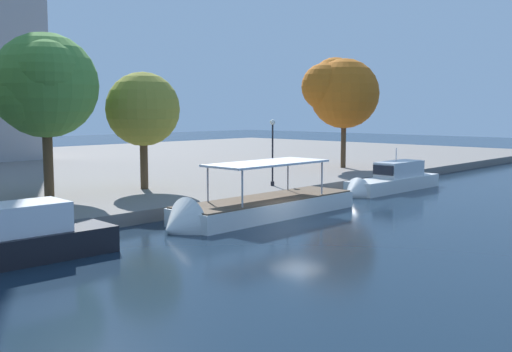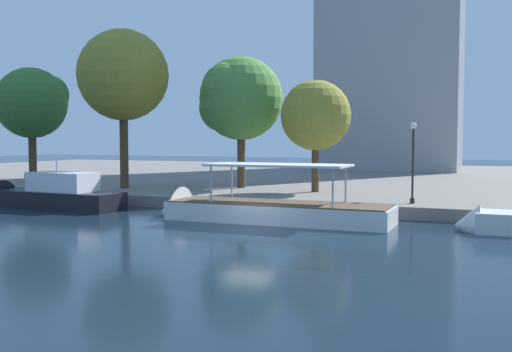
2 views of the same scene
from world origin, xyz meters
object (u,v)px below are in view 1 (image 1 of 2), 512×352
at_px(lamp_post, 273,147).
at_px(tree_0, 43,85).
at_px(tour_boat_1, 255,212).
at_px(mooring_bollard_0, 388,168).
at_px(tree_4, 339,90).
at_px(motor_yacht_2, 390,184).
at_px(tree_2, 142,108).

distance_m(lamp_post, tree_0, 15.66).
bearing_deg(tour_boat_1, mooring_bollard_0, -169.28).
height_order(tree_0, tree_4, tree_4).
height_order(tour_boat_1, lamp_post, lamp_post).
bearing_deg(motor_yacht_2, lamp_post, -29.88).
distance_m(lamp_post, tree_2, 9.40).
bearing_deg(motor_yacht_2, tree_0, -25.28).
relative_size(tour_boat_1, tree_0, 1.34).
height_order(tree_2, tree_4, tree_4).
xyz_separation_m(tree_0, tree_2, (6.39, -1.06, -1.32)).
xyz_separation_m(mooring_bollard_0, lamp_post, (-12.93, 1.53, 2.32)).
bearing_deg(tree_4, motor_yacht_2, -124.18).
xyz_separation_m(tour_boat_1, mooring_bollard_0, (20.31, 3.74, 0.79)).
bearing_deg(tree_0, motor_yacht_2, -26.69).
bearing_deg(tree_0, tree_4, -3.15).
height_order(tour_boat_1, tree_4, tree_4).
xyz_separation_m(motor_yacht_2, tree_2, (-15.31, 9.85, 5.65)).
bearing_deg(mooring_bollard_0, tree_2, 162.06).
bearing_deg(lamp_post, tree_4, 17.81).
xyz_separation_m(mooring_bollard_0, tree_4, (1.31, 6.10, 6.76)).
bearing_deg(tour_boat_1, lamp_post, -144.21).
distance_m(motor_yacht_2, lamp_post, 9.67).
bearing_deg(motor_yacht_2, mooring_bollard_0, -145.71).
bearing_deg(tree_2, tree_4, -1.29).
bearing_deg(motor_yacht_2, tour_boat_1, 3.20).
height_order(motor_yacht_2, tree_2, tree_2).
bearing_deg(tree_4, lamp_post, -162.19).
xyz_separation_m(lamp_post, tree_0, (-13.82, 6.12, 4.06)).
bearing_deg(lamp_post, tree_0, 156.12).
relative_size(motor_yacht_2, tree_0, 1.07).
bearing_deg(tree_0, tree_2, -9.39).
height_order(tour_boat_1, tree_2, tree_2).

